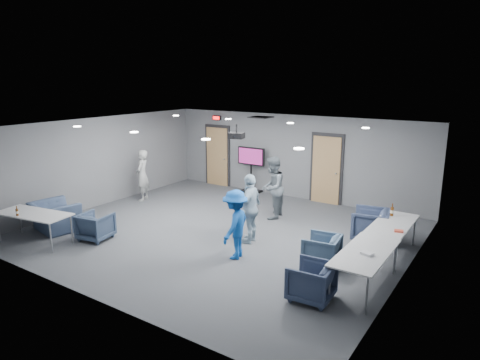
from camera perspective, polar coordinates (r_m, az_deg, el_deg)
The scene contains 29 objects.
floor at distance 11.04m, azimuth -2.63°, elevation -6.94°, with size 9.00×9.00×0.00m, color #3B3E43.
ceiling at distance 10.41m, azimuth -2.79°, elevation 7.13°, with size 9.00×9.00×0.00m, color silver.
wall_back at distance 14.00m, azimuth 7.02°, elevation 3.13°, with size 9.00×0.02×2.70m, color slate.
wall_front at distance 7.91m, azimuth -20.16°, elevation -5.84°, with size 9.00×0.02×2.70m, color slate.
wall_left at distance 13.74m, azimuth -18.05°, elevation 2.35°, with size 0.02×8.00×2.70m, color slate.
wall_right at distance 8.85m, azimuth 21.57°, elevation -3.93°, with size 0.02×8.00×2.70m, color slate.
door_left at distance 15.56m, azimuth -3.01°, elevation 3.21°, with size 1.06×0.17×2.24m.
door_right at distance 13.53m, azimuth 11.44°, elevation 1.37°, with size 1.06×0.17×2.24m.
exit_sign at distance 15.35m, azimuth -3.12°, elevation 8.27°, with size 0.32×0.08×0.16m.
hvac_diffuser at distance 13.01m, azimuth 2.80°, elevation 8.36°, with size 0.60×0.60×0.03m, color black.
downlights at distance 10.41m, azimuth -2.79°, elevation 7.04°, with size 6.18×3.78×0.02m.
person_a at distance 13.96m, azimuth -12.88°, elevation 0.61°, with size 0.59×0.39×1.63m, color #A0A2A0.
person_b at distance 11.89m, azimuth 4.32°, elevation -1.02°, with size 0.85×0.66×1.75m, color slate.
person_c at distance 10.15m, azimuth 1.39°, elevation -3.80°, with size 0.98×0.41×1.67m, color #98B2C4.
person_d at distance 9.28m, azimuth -0.64°, elevation -5.94°, with size 0.99×0.57×1.53m, color #184EA1.
chair_right_a at distance 10.85m, azimuth 16.98°, elevation -5.73°, with size 0.83×0.86×0.78m, color #35405C.
chair_right_b at distance 9.24m, azimuth 10.83°, elevation -9.18°, with size 0.71×0.73×0.66m, color #3E536C.
chair_right_c at distance 7.88m, azimuth 9.47°, elevation -13.21°, with size 0.73×0.76×0.69m, color #313C55.
chair_front_a at distance 11.04m, azimuth -18.69°, elevation -5.86°, with size 0.71×0.73×0.66m, color #35445C.
chair_front_b at distance 12.03m, azimuth -23.45°, elevation -4.49°, with size 1.13×0.99×0.74m, color #3E4E6B.
table_right_a at distance 10.07m, azimuth 19.68°, elevation -5.66°, with size 0.77×1.85×0.73m.
table_right_b at distance 8.34m, azimuth 16.41°, elevation -9.40°, with size 0.81×1.95×0.73m.
table_front_left at distance 11.28m, azimuth -25.84°, elevation -4.20°, with size 1.97×1.07×0.73m.
bottle_front at distance 11.20m, azimuth -27.58°, elevation -3.81°, with size 0.06×0.06×0.24m.
bottle_right at distance 10.53m, azimuth 19.61°, elevation -3.95°, with size 0.08×0.08×0.30m.
snack_box at distance 9.54m, azimuth 20.42°, elevation -6.39°, with size 0.18×0.12×0.04m, color #D64C35.
wrapper at distance 8.19m, azimuth 16.56°, elevation -9.37°, with size 0.21×0.14×0.05m, color silver.
tv_stand at distance 14.56m, azimuth 1.48°, elevation 1.75°, with size 1.02×0.48×1.56m.
projector at distance 11.03m, azimuth -0.48°, elevation 5.96°, with size 0.44×0.41×0.36m.
Camera 1 is at (6.13, -8.33, 3.87)m, focal length 32.00 mm.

